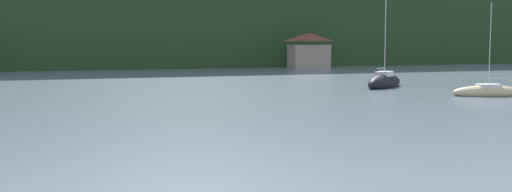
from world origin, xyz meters
TOP-DOWN VIEW (x-y plane):
  - wooded_hillside at (6.77, 166.43)m, footprint 352.00×74.77m
  - shore_building_central at (31.03, 117.78)m, footprint 6.39×4.01m
  - sailboat_far_2 at (24.72, 82.26)m, footprint 7.00×6.43m
  - sailboat_far_7 at (28.85, 71.22)m, footprint 6.76×3.87m

SIDE VIEW (x-z plane):
  - sailboat_far_7 at x=28.85m, z-range -3.96..4.63m
  - sailboat_far_2 at x=24.72m, z-range -4.59..5.57m
  - shore_building_central at x=31.03m, z-range -0.08..5.73m
  - wooded_hillside at x=6.77m, z-range -11.26..26.85m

